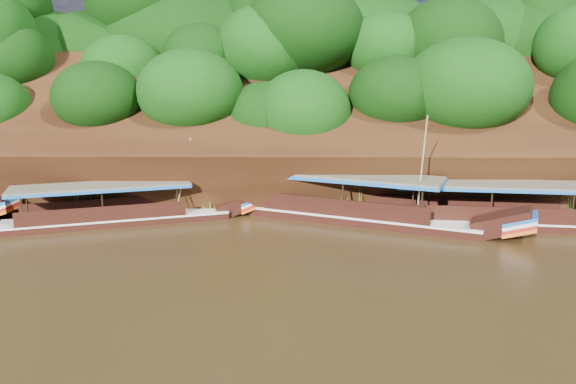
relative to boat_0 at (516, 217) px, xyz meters
name	(u,v)px	position (x,y,z in m)	size (l,w,h in m)	color
ground	(321,277)	(-10.87, -7.57, -0.54)	(160.00, 160.00, 0.00)	black
riverbank	(308,151)	(-10.88, 15.16, 1.35)	(120.00, 30.06, 19.40)	black
boat_0	(516,217)	(0.00, 0.00, 0.00)	(14.88, 3.84, 5.40)	black
boat_1	(376,213)	(-7.46, 0.54, 0.06)	(15.08, 7.97, 6.69)	black
boat_2	(132,214)	(-21.06, 0.66, -0.03)	(14.16, 6.16, 5.03)	black
reeds	(261,202)	(-13.92, 1.97, 0.36)	(50.32, 2.25, 2.05)	#3A751D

